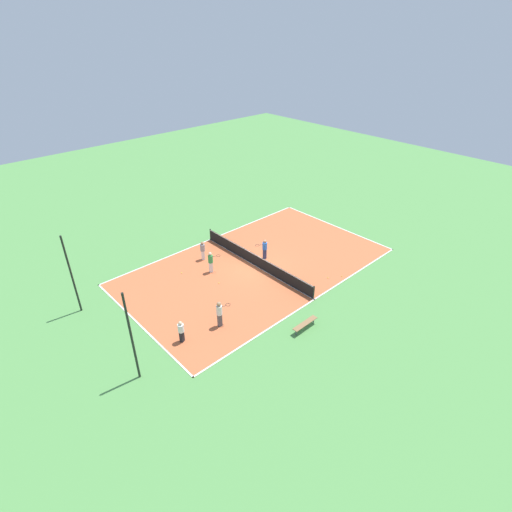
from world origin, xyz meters
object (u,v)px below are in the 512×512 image
tennis_ball_right_alley (219,283)px  bench (305,324)px  tennis_ball_midcourt (328,278)px  player_baseline_gray (203,250)px  fence_post_back_left (132,338)px  tennis_net (256,260)px  fence_post_back_right (72,275)px  player_far_white (219,312)px  tennis_ball_near_net (342,276)px  player_near_white (181,330)px  tennis_ball_far_baseline (182,273)px  player_far_green (211,261)px  player_near_blue (265,248)px

tennis_ball_right_alley → bench: bearing=-173.5°
tennis_ball_midcourt → player_baseline_gray: bearing=31.4°
fence_post_back_left → player_baseline_gray: bearing=-52.6°
bench → tennis_net: bearing=-110.3°
fence_post_back_right → player_far_white: bearing=-142.4°
tennis_net → tennis_ball_near_net: (-5.32, -3.60, -0.49)m
tennis_ball_near_net → player_far_white: bearing=79.6°
player_baseline_gray → fence_post_back_left: fence_post_back_left is taller
bench → player_near_white: (4.14, 6.06, 0.45)m
tennis_ball_midcourt → tennis_ball_near_net: (-0.56, -0.92, 0.00)m
tennis_net → player_near_white: size_ratio=7.76×
fence_post_back_left → fence_post_back_right: size_ratio=1.00×
player_near_white → tennis_ball_far_baseline: (6.08, -4.01, -0.79)m
player_far_green → fence_post_back_right: fence_post_back_right is taller
bench → tennis_ball_near_net: size_ratio=27.82×
tennis_ball_far_baseline → tennis_ball_near_net: (-8.32, -8.32, 0.00)m
tennis_ball_midcourt → tennis_ball_right_alley: (4.86, 6.18, 0.00)m
tennis_net → player_far_white: (-3.52, 6.26, 0.52)m
player_far_green → player_baseline_gray: 1.96m
player_far_green → player_near_blue: bearing=6.3°
tennis_ball_midcourt → fence_post_back_right: size_ratio=0.01×
bench → tennis_ball_far_baseline: bearing=-78.6°
player_far_white → tennis_ball_near_net: player_far_white is taller
tennis_net → bench: (-7.21, 2.67, -0.15)m
player_near_blue → tennis_ball_right_alley: player_near_blue is taller
player_baseline_gray → player_near_white: bearing=79.5°
player_far_green → fence_post_back_left: 10.57m
player_near_blue → tennis_ball_midcourt: 5.40m
player_far_green → tennis_ball_right_alley: size_ratio=24.67×
player_far_white → player_near_blue: player_far_white is taller
player_near_blue → tennis_ball_near_net: bearing=140.7°
tennis_ball_near_net → tennis_ball_right_alley: (5.42, 7.10, 0.00)m
player_near_blue → tennis_ball_far_baseline: bearing=4.4°
tennis_ball_far_baseline → fence_post_back_right: size_ratio=0.01×
tennis_ball_near_net → fence_post_back_right: fence_post_back_right is taller
player_far_green → player_near_white: 7.44m
player_near_blue → tennis_ball_near_net: size_ratio=24.09×
player_near_blue → tennis_net: bearing=44.6°
player_far_white → fence_post_back_right: (7.30, 5.61, 1.65)m
tennis_net → fence_post_back_left: fence_post_back_left is taller
tennis_ball_right_alley → tennis_ball_near_net: bearing=-127.3°
tennis_ball_far_baseline → fence_post_back_right: 7.68m
player_far_green → fence_post_back_right: 9.31m
player_near_blue → fence_post_back_right: 13.68m
player_far_white → player_far_green: bearing=69.0°
player_far_green → fence_post_back_left: size_ratio=0.31×
fence_post_back_left → player_far_green: bearing=-58.6°
player_near_blue → tennis_ball_right_alley: size_ratio=24.09×
player_far_white → player_near_blue: bearing=38.8°
player_near_white → player_near_blue: bearing=175.6°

